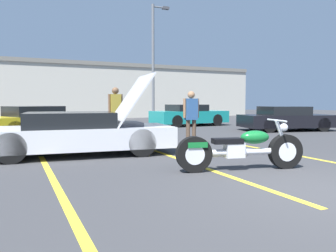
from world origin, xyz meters
The scene contains 12 objects.
parking_stripe_foreground centered at (-3.60, 2.41, 0.00)m, with size 0.12×5.65×0.01m, color yellow.
parking_stripe_middle centered at (-0.75, 2.41, 0.00)m, with size 0.12×5.65×0.01m, color yellow.
parking_stripe_back centered at (2.09, 2.41, 0.00)m, with size 0.12×5.65×0.01m, color yellow.
far_building centered at (0.00, 24.08, 2.34)m, with size 32.00×4.20×4.40m.
light_pole centered at (4.27, 16.78, 4.18)m, with size 1.21×0.28×7.59m.
motorcycle centered at (-0.23, 1.90, 0.41)m, with size 2.51×0.93×0.97m.
show_car_hood_open centered at (-2.70, 5.15, 0.54)m, with size 4.80×2.36×2.03m.
parked_car_right_row centered at (7.08, 8.02, 0.53)m, with size 4.46×2.78×1.10m.
parked_car_mid_right_row centered at (4.55, 12.59, 0.57)m, with size 4.16×2.03×1.16m.
parked_car_mid_left_row centered at (-3.29, 11.22, 0.55)m, with size 4.63×3.36×1.14m.
spectator_near_motorcycle centered at (-0.92, 8.02, 1.09)m, with size 0.52×0.24×1.82m.
spectator_by_show_car centered at (0.56, 5.25, 0.96)m, with size 0.52×0.21×1.62m.
Camera 1 is at (-4.17, -3.13, 1.32)m, focal length 35.00 mm.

